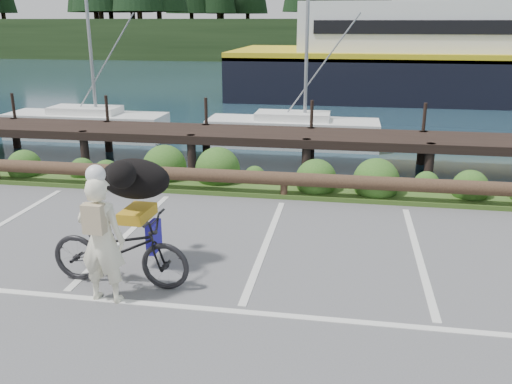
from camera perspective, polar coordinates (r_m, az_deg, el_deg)
ground at (r=7.85m, az=-1.15°, el=-11.08°), size 72.00×72.00×0.00m
harbor_backdrop at (r=85.37m, az=9.36°, el=14.84°), size 170.00×160.00×30.00m
vegetation_strip at (r=12.69m, az=3.33°, el=0.53°), size 34.00×1.60×0.10m
log_rail at (r=12.04m, az=2.94°, el=-0.66°), size 32.00×0.30×0.60m
bicycle at (r=8.25m, az=-14.15°, el=-5.85°), size 2.16×0.83×1.12m
cyclist at (r=7.71m, az=-15.94°, el=-4.88°), size 0.68×0.46×1.82m
dog at (r=8.54m, az=-12.61°, el=1.35°), size 0.58×1.13×0.64m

